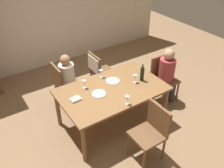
% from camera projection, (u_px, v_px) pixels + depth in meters
% --- Properties ---
extents(ground_plane, '(10.00, 10.00, 0.00)m').
position_uv_depth(ground_plane, '(112.00, 122.00, 4.44)').
color(ground_plane, '#846647').
extents(rear_room_partition, '(6.40, 0.12, 2.70)m').
position_uv_depth(rear_room_partition, '(46.00, 10.00, 5.57)').
color(rear_room_partition, beige).
rests_on(rear_room_partition, ground_plane).
extents(dining_table, '(1.77, 1.10, 0.75)m').
position_uv_depth(dining_table, '(112.00, 93.00, 4.06)').
color(dining_table, brown).
rests_on(dining_table, ground_plane).
extents(chair_far_left, '(0.44, 0.44, 0.92)m').
position_uv_depth(chair_far_left, '(64.00, 83.00, 4.55)').
color(chair_far_left, brown).
rests_on(chair_far_left, ground_plane).
extents(chair_right_end, '(0.44, 0.44, 0.92)m').
position_uv_depth(chair_right_end, '(163.00, 75.00, 4.77)').
color(chair_right_end, brown).
rests_on(chair_right_end, ground_plane).
extents(chair_near, '(0.44, 0.44, 0.92)m').
position_uv_depth(chair_near, '(152.00, 129.00, 3.54)').
color(chair_near, brown).
rests_on(chair_near, ground_plane).
extents(chair_far_right, '(0.46, 0.44, 0.92)m').
position_uv_depth(chair_far_right, '(98.00, 69.00, 4.87)').
color(chair_far_right, brown).
rests_on(chair_far_right, ground_plane).
extents(person_woman_host, '(0.33, 0.29, 1.09)m').
position_uv_depth(person_woman_host, '(68.00, 76.00, 4.55)').
color(person_woman_host, '#33333D').
rests_on(person_woman_host, ground_plane).
extents(person_man_bearded, '(0.31, 0.35, 1.14)m').
position_uv_depth(person_man_bearded, '(167.00, 72.00, 4.63)').
color(person_man_bearded, '#33333D').
rests_on(person_man_bearded, ground_plane).
extents(wine_bottle_tall_green, '(0.07, 0.07, 0.32)m').
position_uv_depth(wine_bottle_tall_green, '(142.00, 73.00, 4.15)').
color(wine_bottle_tall_green, black).
rests_on(wine_bottle_tall_green, dining_table).
extents(wine_glass_near_left, '(0.07, 0.07, 0.15)m').
position_uv_depth(wine_glass_near_left, '(84.00, 83.00, 3.98)').
color(wine_glass_near_left, silver).
rests_on(wine_glass_near_left, dining_table).
extents(wine_glass_centre, '(0.07, 0.07, 0.15)m').
position_uv_depth(wine_glass_centre, '(135.00, 77.00, 4.12)').
color(wine_glass_centre, silver).
rests_on(wine_glass_centre, dining_table).
extents(wine_glass_near_right, '(0.07, 0.07, 0.15)m').
position_uv_depth(wine_glass_near_right, '(101.00, 72.00, 4.26)').
color(wine_glass_near_right, silver).
rests_on(wine_glass_near_right, dining_table).
extents(wine_glass_far, '(0.07, 0.07, 0.15)m').
position_uv_depth(wine_glass_far, '(127.00, 98.00, 3.63)').
color(wine_glass_far, silver).
rests_on(wine_glass_far, dining_table).
extents(dinner_plate_host, '(0.23, 0.23, 0.01)m').
position_uv_depth(dinner_plate_host, '(99.00, 94.00, 3.89)').
color(dinner_plate_host, white).
rests_on(dinner_plate_host, dining_table).
extents(dinner_plate_guest_left, '(0.24, 0.24, 0.01)m').
position_uv_depth(dinner_plate_guest_left, '(113.00, 81.00, 4.20)').
color(dinner_plate_guest_left, white).
rests_on(dinner_plate_guest_left, dining_table).
extents(folded_napkin, '(0.16, 0.13, 0.03)m').
position_uv_depth(folded_napkin, '(76.00, 99.00, 3.76)').
color(folded_napkin, beige).
rests_on(folded_napkin, dining_table).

